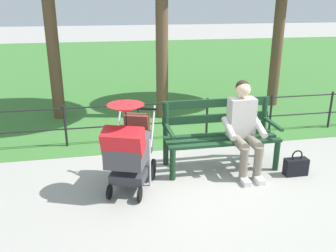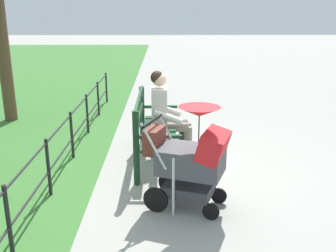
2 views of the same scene
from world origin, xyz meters
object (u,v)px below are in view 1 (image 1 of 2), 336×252
object	(u,v)px
park_bench	(220,131)
stroller	(129,146)
handbag	(296,166)
person_on_bench	(244,125)

from	to	relation	value
park_bench	stroller	distance (m)	1.41
park_bench	handbag	distance (m)	1.15
person_on_bench	handbag	distance (m)	0.92
stroller	handbag	xyz separation A→B (m)	(-2.28, 0.04, -0.47)
park_bench	person_on_bench	world-z (taller)	person_on_bench
handbag	person_on_bench	bearing A→B (deg)	-22.78
park_bench	person_on_bench	bearing A→B (deg)	140.06
park_bench	handbag	world-z (taller)	park_bench
stroller	handbag	size ratio (longest dim) A/B	3.11
park_bench	stroller	world-z (taller)	stroller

